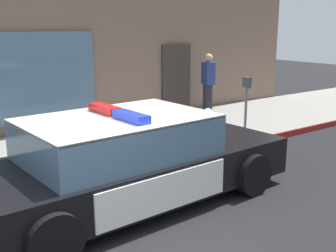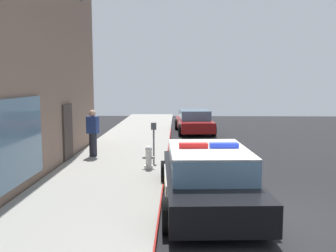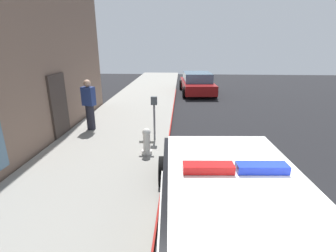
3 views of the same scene
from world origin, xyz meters
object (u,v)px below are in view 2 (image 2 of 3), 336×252
object	(u,v)px
police_cruiser	(207,176)
parking_meter	(154,135)
fire_hydrant	(149,157)
pedestrian_on_sidewalk	(93,133)
car_down_street	(194,122)

from	to	relation	value
police_cruiser	parking_meter	xyz separation A→B (m)	(4.10, 1.52, 0.40)
fire_hydrant	parking_meter	bearing A→B (deg)	-4.80
police_cruiser	pedestrian_on_sidewalk	bearing A→B (deg)	34.77
pedestrian_on_sidewalk	parking_meter	distance (m)	2.44
pedestrian_on_sidewalk	parking_meter	world-z (taller)	pedestrian_on_sidewalk
police_cruiser	pedestrian_on_sidewalk	world-z (taller)	pedestrian_on_sidewalk
parking_meter	car_down_street	bearing A→B (deg)	-11.80
fire_hydrant	parking_meter	xyz separation A→B (m)	(1.09, -0.09, 0.58)
fire_hydrant	pedestrian_on_sidewalk	xyz separation A→B (m)	(1.92, 2.20, 0.51)
police_cruiser	parking_meter	distance (m)	4.39
police_cruiser	car_down_street	xyz separation A→B (m)	(12.52, -0.24, -0.05)
fire_hydrant	pedestrian_on_sidewalk	distance (m)	2.97
fire_hydrant	pedestrian_on_sidewalk	bearing A→B (deg)	48.91
fire_hydrant	car_down_street	bearing A→B (deg)	-11.01
police_cruiser	fire_hydrant	xyz separation A→B (m)	(3.02, 1.61, -0.18)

